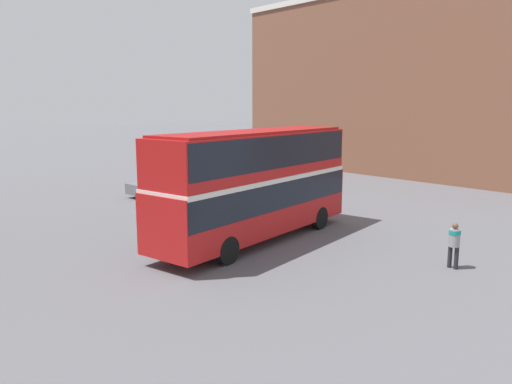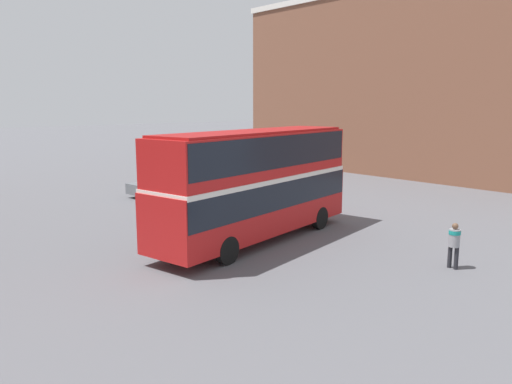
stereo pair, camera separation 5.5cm
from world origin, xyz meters
The scene contains 6 objects.
ground_plane centered at (0.00, 0.00, 0.00)m, with size 240.00×240.00×0.00m, color #5B5B60.
building_row_right centered at (25.24, 4.45, 7.73)m, with size 8.44×37.38×15.44m.
double_decker_bus centered at (0.56, -0.95, 2.76)m, with size 11.23×4.67×4.81m.
pedestrian_foreground centered at (3.45, -8.53, 1.04)m, with size 0.44×0.44×1.70m.
parked_car_kerb_near centered at (3.35, 11.45, 0.73)m, with size 4.66×2.13×1.44m.
parked_car_kerb_far centered at (12.83, 12.01, 0.83)m, with size 4.64×2.77×1.65m.
Camera 2 is at (-13.43, -16.90, 5.90)m, focal length 35.00 mm.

